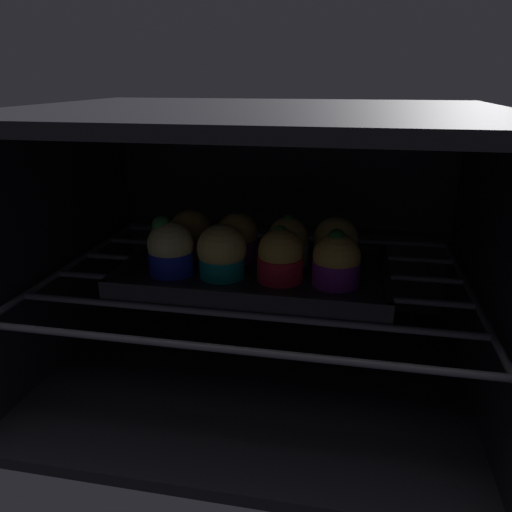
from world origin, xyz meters
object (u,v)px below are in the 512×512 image
Objects in this scene: muffin_row0_col0 at (170,249)px; muffin_row0_col3 at (336,261)px; muffin_row1_col3 at (336,244)px; muffin_row0_col2 at (280,257)px; muffin_row1_col0 at (191,234)px; muffin_row0_col1 at (222,253)px; baking_tray at (256,273)px; muffin_row1_col2 at (288,243)px; muffin_row1_col1 at (237,238)px.

muffin_row0_col0 reaches higher than muffin_row0_col3.
muffin_row0_col2 is at bearing -135.07° from muffin_row1_col3.
muffin_row0_col2 is 1.06× the size of muffin_row1_col0.
muffin_row0_col1 is at bearing -178.40° from muffin_row0_col2.
muffin_row0_col0 is 1.11× the size of muffin_row0_col1.
baking_tray is at bearing 18.23° from muffin_row0_col0.
muffin_row0_col1 reaches higher than baking_tray.
muffin_row0_col2 is 6.09cm from muffin_row1_col2.
muffin_row1_col2 is at bearing 137.27° from muffin_row0_col3.
muffin_row1_col2 is (3.69, 3.11, 3.33)cm from baking_tray.
muffin_row0_col3 is 21.47cm from muffin_row1_col0.
muffin_row1_col1 reaches higher than baking_tray.
muffin_row0_col3 is 6.49cm from muffin_row1_col3.
muffin_row1_col0 is 6.78cm from muffin_row1_col1.
muffin_row0_col0 is 15.47cm from muffin_row1_col2.
muffin_row0_col1 is 0.98× the size of muffin_row0_col2.
muffin_row1_col2 is at bearing -0.64° from muffin_row1_col1.
muffin_row0_col3 reaches higher than baking_tray.
muffin_row0_col3 is at bearing -18.43° from muffin_row1_col0.
muffin_row0_col1 is 1.04× the size of muffin_row1_col0.
muffin_row1_col2 is at bearing -2.48° from muffin_row1_col0.
muffin_row1_col1 is at bearing 137.92° from muffin_row0_col2.
muffin_row0_col3 is 9.13cm from muffin_row1_col2.
muffin_row0_col0 is 6.64cm from muffin_row0_col1.
muffin_row0_col2 is 6.79cm from muffin_row0_col3.
muffin_row1_col2 is at bearing 89.22° from muffin_row0_col2.
muffin_row0_col2 reaches higher than muffin_row1_col0.
muffin_row0_col1 reaches higher than muffin_row1_col1.
muffin_row1_col0 is at bearing 161.57° from muffin_row0_col3.
muffin_row0_col2 is 15.14cm from muffin_row1_col0.
muffin_row0_col0 is at bearing -178.02° from muffin_row0_col1.
baking_tray is 4.93× the size of muffin_row0_col2.
muffin_row0_col2 is at bearing 179.09° from muffin_row0_col3.
muffin_row0_col0 is 1.15× the size of muffin_row1_col0.
muffin_row0_col1 is 1.02× the size of muffin_row1_col1.
muffin_row0_col0 is at bearing -179.10° from muffin_row0_col3.
muffin_row1_col0 is (-6.27, 6.88, -0.01)cm from muffin_row0_col1.
muffin_row1_col0 is 19.97cm from muffin_row1_col3.
muffin_row0_col3 is 14.99cm from muffin_row1_col1.
muffin_row1_col3 is at bearing -0.90° from muffin_row1_col0.
muffin_row0_col1 is at bearing 1.98° from muffin_row0_col0.
muffin_row0_col2 is (13.94, 0.43, -0.20)cm from muffin_row0_col0.
muffin_row0_col0 is 1.13× the size of muffin_row1_col3.
muffin_row0_col1 is 14.10cm from muffin_row0_col3.
muffin_row0_col3 is at bearing -16.50° from baking_tray.
muffin_row0_col1 is 0.97× the size of muffin_row0_col3.
muffin_row0_col0 is 1.13× the size of muffin_row1_col2.
muffin_row0_col2 reaches higher than muffin_row1_col3.
muffin_row1_col1 is at bearing 155.27° from muffin_row0_col3.
muffin_row1_col3 reaches higher than muffin_row1_col0.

